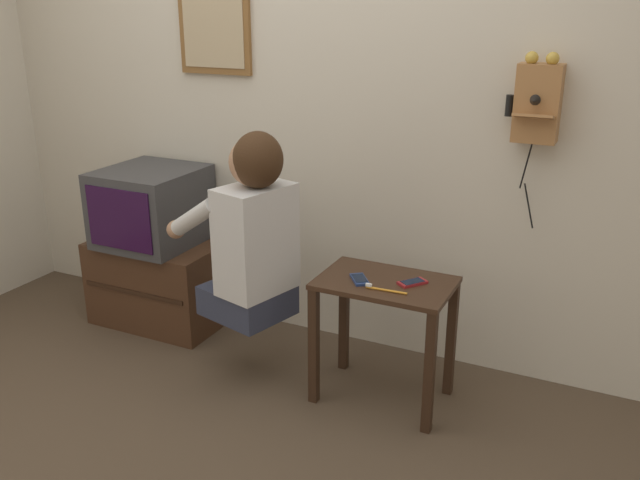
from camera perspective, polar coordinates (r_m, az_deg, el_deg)
The scene contains 11 objects.
ground_plane at distance 3.01m, azimuth -7.33°, elevation -15.46°, with size 14.00×14.00×0.00m, color #4C3D2D.
wall_back at distance 3.38m, azimuth 1.14°, elevation 11.97°, with size 6.80×0.05×2.55m.
side_table at distance 2.99m, azimuth 5.45°, elevation -5.78°, with size 0.58×0.38×0.58m.
person at distance 3.04m, azimuth -5.80°, elevation 0.83°, with size 0.61×0.48×0.88m.
tv_stand at distance 3.90m, azimuth -13.21°, elevation -3.38°, with size 0.71×0.47×0.47m.
television at distance 3.75m, azimuth -14.00°, elevation 2.77°, with size 0.49×0.52×0.41m.
wall_phone_antique at distance 3.02m, azimuth 17.84°, elevation 11.01°, with size 0.22×0.19×0.75m.
framed_picture at distance 3.64m, azimuth -8.91°, elevation 17.43°, with size 0.42×0.03×0.48m.
cell_phone_held at distance 2.93m, azimuth 3.35°, elevation -3.33°, with size 0.12×0.14×0.01m.
cell_phone_spare at distance 2.92m, azimuth 7.79°, elevation -3.56°, with size 0.12×0.14×0.01m.
toothbrush at distance 2.84m, azimuth 5.35°, elevation -4.16°, with size 0.18×0.02×0.02m.
Camera 1 is at (1.40, -2.04, 1.73)m, focal length 38.00 mm.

